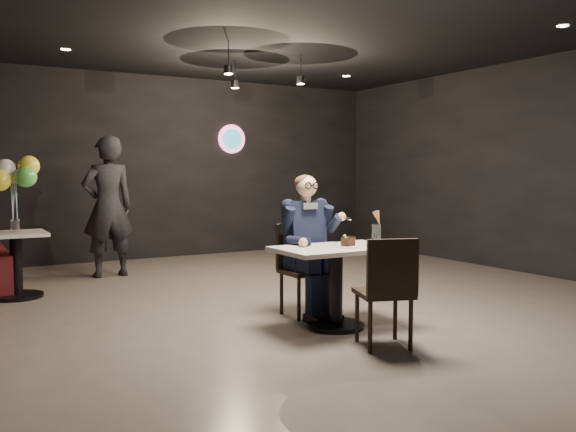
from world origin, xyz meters
TOP-DOWN VIEW (x-y plane):
  - floor at (0.00, 0.00)m, footprint 9.00×9.00m
  - wall_sign at (0.80, 4.47)m, footprint 0.50×0.06m
  - pendant_lights at (0.00, 2.00)m, footprint 1.40×1.20m
  - main_table at (-0.56, -0.74)m, footprint 1.10×0.70m
  - chair_far at (-0.56, -0.19)m, footprint 0.42×0.46m
  - chair_near at (-0.56, -1.43)m, footprint 0.55×0.57m
  - seated_man at (-0.56, -0.19)m, footprint 0.60×0.80m
  - dessert_plate at (-0.49, -0.85)m, footprint 0.22×0.22m
  - cake_slice at (-0.47, -0.82)m, footprint 0.13×0.12m
  - mint_leaf at (-0.50, -0.84)m, footprint 0.06×0.04m
  - sundae_glass at (-0.16, -0.82)m, footprint 0.09×0.09m
  - wafer_cone at (-0.13, -0.81)m, footprint 0.08×0.08m
  - side_table at (-2.95, 2.17)m, footprint 0.65×0.65m
  - balloon_vase at (-2.95, 2.17)m, footprint 0.10×0.10m
  - balloon_bunch at (-2.95, 2.17)m, footprint 0.44×0.44m
  - passerby at (-1.70, 3.07)m, footprint 0.72×0.49m

SIDE VIEW (x-z plane):
  - floor at x=0.00m, z-range 0.00..0.00m
  - main_table at x=-0.56m, z-range 0.00..0.75m
  - side_table at x=-2.95m, z-range 0.00..0.82m
  - chair_far at x=-0.56m, z-range 0.00..0.92m
  - chair_near at x=-0.56m, z-range 0.00..0.92m
  - seated_man at x=-0.56m, z-range 0.00..1.44m
  - dessert_plate at x=-0.49m, z-range 0.75..0.76m
  - cake_slice at x=-0.47m, z-range 0.76..0.84m
  - balloon_vase at x=-2.95m, z-range 0.75..0.90m
  - mint_leaf at x=-0.50m, z-range 0.84..0.85m
  - sundae_glass at x=-0.16m, z-range 0.75..0.94m
  - passerby at x=-1.70m, z-range 0.00..1.91m
  - wafer_cone at x=-0.13m, z-range 0.93..1.07m
  - balloon_bunch at x=-2.95m, z-range 0.90..1.62m
  - wall_sign at x=0.80m, z-range 1.75..2.25m
  - pendant_lights at x=0.00m, z-range 2.70..3.06m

